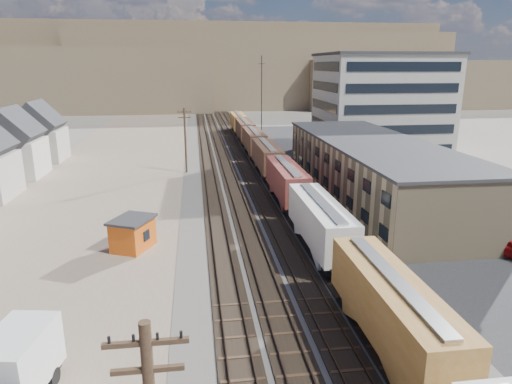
{
  "coord_description": "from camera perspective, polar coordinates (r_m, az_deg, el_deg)",
  "views": [
    {
      "loc": [
        -7.07,
        -28.48,
        16.26
      ],
      "look_at": [
        -0.69,
        18.62,
        3.0
      ],
      "focal_mm": 32.0,
      "sensor_mm": 36.0,
      "label": 1
    }
  ],
  "objects": [
    {
      "name": "parked_car_far",
      "position": [
        88.96,
        17.9,
        4.74
      ],
      "size": [
        1.88,
        4.03,
        1.33
      ],
      "primitive_type": "imported",
      "rotation": [
        0.0,
        0.0,
        0.08
      ],
      "color": "white",
      "rests_on": "ground"
    },
    {
      "name": "office_tower",
      "position": [
        90.76,
        15.28,
        10.63
      ],
      "size": [
        22.6,
        18.6,
        18.45
      ],
      "color": "#9E998E",
      "rests_on": "ground"
    },
    {
      "name": "dirt_yard",
      "position": [
        71.56,
        -17.91,
        1.7
      ],
      "size": [
        24.0,
        180.0,
        0.03
      ],
      "primitive_type": "cube",
      "color": "#7D6956",
      "rests_on": "ground"
    },
    {
      "name": "radio_mast",
      "position": [
        89.72,
        0.7,
        11.02
      ],
      "size": [
        1.2,
        0.16,
        18.0
      ],
      "color": "black",
      "rests_on": "ground"
    },
    {
      "name": "warehouse",
      "position": [
        59.2,
        14.37,
        2.8
      ],
      "size": [
        12.4,
        40.4,
        7.25
      ],
      "color": "tan",
      "rests_on": "ground"
    },
    {
      "name": "parked_car_blue",
      "position": [
        93.89,
        10.06,
        5.85
      ],
      "size": [
        5.52,
        5.78,
        1.52
      ],
      "primitive_type": "imported",
      "rotation": [
        0.0,
        0.0,
        0.72
      ],
      "color": "navy",
      "rests_on": "ground"
    },
    {
      "name": "freight_train",
      "position": [
        62.61,
        2.47,
        3.15
      ],
      "size": [
        3.0,
        119.74,
        4.46
      ],
      "color": "black",
      "rests_on": "ground"
    },
    {
      "name": "box_truck",
      "position": [
        26.45,
        -28.38,
        -19.56
      ],
      "size": [
        3.58,
        7.08,
        3.61
      ],
      "color": "silver",
      "rests_on": "ground"
    },
    {
      "name": "utility_pole_north",
      "position": [
        71.34,
        -8.82,
        6.57
      ],
      "size": [
        2.2,
        0.32,
        10.0
      ],
      "color": "#382619",
      "rests_on": "ground"
    },
    {
      "name": "ballast_bed",
      "position": [
        80.45,
        -2.52,
        3.93
      ],
      "size": [
        18.0,
        200.0,
        0.06
      ],
      "primitive_type": "cube",
      "color": "#4C4742",
      "rests_on": "ground"
    },
    {
      "name": "asphalt_lot",
      "position": [
        71.68,
        16.45,
        1.85
      ],
      "size": [
        26.0,
        120.0,
        0.04
      ],
      "primitive_type": "cube",
      "color": "#232326",
      "rests_on": "ground"
    },
    {
      "name": "parked_car_red",
      "position": [
        46.0,
        29.21,
        -6.07
      ],
      "size": [
        4.18,
        5.32,
        1.7
      ],
      "primitive_type": "imported",
      "rotation": [
        0.0,
        0.0,
        0.51
      ],
      "color": "maroon",
      "rests_on": "ground"
    },
    {
      "name": "rail_tracks",
      "position": [
        80.39,
        -2.91,
        3.98
      ],
      "size": [
        11.4,
        200.0,
        0.24
      ],
      "color": "black",
      "rests_on": "ground"
    },
    {
      "name": "maintenance_shed",
      "position": [
        43.09,
        -15.15,
        -5.0
      ],
      "size": [
        4.51,
        4.96,
        2.95
      ],
      "color": "#CA5313",
      "rests_on": "ground"
    },
    {
      "name": "hills_north",
      "position": [
        196.55,
        -5.79,
        14.88
      ],
      "size": [
        265.0,
        80.0,
        32.0
      ],
      "color": "brown",
      "rests_on": "ground"
    },
    {
      "name": "ground",
      "position": [
        33.55,
        5.6,
        -13.48
      ],
      "size": [
        300.0,
        300.0,
        0.0
      ],
      "primitive_type": "plane",
      "color": "#6B6356",
      "rests_on": "ground"
    }
  ]
}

